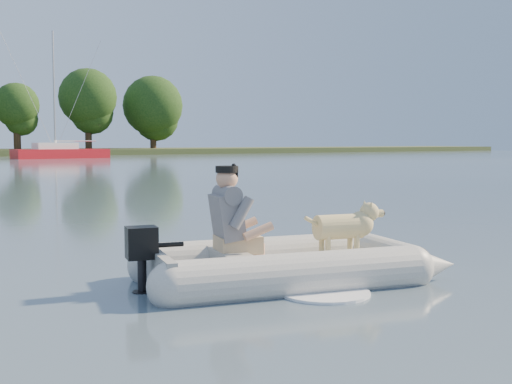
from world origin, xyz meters
TOP-DOWN VIEW (x-y plane):
  - water at (0.00, 0.00)m, footprint 160.00×160.00m
  - dinghy at (-0.84, 0.07)m, footprint 4.92×4.10m
  - man at (-1.43, 0.26)m, footprint 0.76×0.69m
  - dog at (-0.27, -0.03)m, footprint 0.87×0.48m
  - outboard_motor at (-2.27, 0.42)m, footprint 0.42×0.34m
  - sailboat at (11.43, 47.25)m, footprint 7.67×2.69m

SIDE VIEW (x-z plane):
  - water at x=0.00m, z-range 0.00..0.00m
  - outboard_motor at x=-2.27m, z-range -0.07..0.62m
  - sailboat at x=11.43m, z-range -4.73..5.64m
  - dog at x=-0.27m, z-range 0.18..0.73m
  - dinghy at x=-0.84m, z-range -0.10..1.14m
  - man at x=-1.43m, z-range 0.21..1.17m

